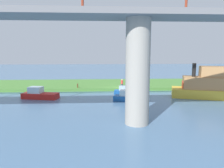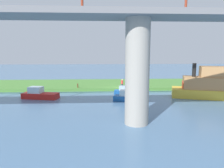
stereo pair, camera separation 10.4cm
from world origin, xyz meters
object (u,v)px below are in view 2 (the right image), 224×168
at_px(riverboat_paddlewheel, 210,85).
at_px(motorboat_red, 126,91).
at_px(mooring_post, 78,86).
at_px(houseboat_blue, 39,94).
at_px(person_on_bank, 122,83).
at_px(bridge_pylon, 137,73).
at_px(skiff_small, 130,97).

bearing_deg(riverboat_paddlewheel, motorboat_red, -15.78).
height_order(mooring_post, houseboat_blue, houseboat_blue).
bearing_deg(riverboat_paddlewheel, mooring_post, -19.22).
bearing_deg(mooring_post, person_on_bank, -177.15).
bearing_deg(bridge_pylon, motorboat_red, -93.16).
height_order(bridge_pylon, motorboat_red, bridge_pylon).
height_order(riverboat_paddlewheel, houseboat_blue, riverboat_paddlewheel).
relative_size(mooring_post, skiff_small, 0.15).
bearing_deg(houseboat_blue, skiff_small, 169.84).
relative_size(skiff_small, houseboat_blue, 0.90).
xyz_separation_m(skiff_small, motorboat_red, (-0.13, -4.45, -0.06)).
xyz_separation_m(mooring_post, riverboat_paddlewheel, (-19.43, 6.77, 0.97)).
distance_m(bridge_pylon, skiff_small, 9.81).
bearing_deg(bridge_pylon, riverboat_paddlewheel, -140.67).
bearing_deg(mooring_post, riverboat_paddlewheel, 160.78).
distance_m(mooring_post, houseboat_blue, 7.46).
distance_m(riverboat_paddlewheel, houseboat_blue, 24.26).
bearing_deg(skiff_small, bridge_pylon, 86.10).
relative_size(mooring_post, houseboat_blue, 0.14).
relative_size(bridge_pylon, person_on_bank, 6.75).
xyz_separation_m(bridge_pylon, riverboat_paddlewheel, (-12.28, -10.06, -2.86)).
bearing_deg(motorboat_red, houseboat_blue, 9.86).
xyz_separation_m(bridge_pylon, houseboat_blue, (11.93, -11.12, -4.09)).
bearing_deg(person_on_bank, skiff_small, 91.06).
distance_m(person_on_bank, houseboat_blue, 13.82).
bearing_deg(riverboat_paddlewheel, person_on_bank, -31.17).
distance_m(skiff_small, houseboat_blue, 12.74).
height_order(bridge_pylon, person_on_bank, bridge_pylon).
relative_size(person_on_bank, mooring_post, 1.93).
xyz_separation_m(bridge_pylon, person_on_bank, (-0.45, -17.21, -3.49)).
height_order(bridge_pylon, skiff_small, bridge_pylon).
relative_size(person_on_bank, skiff_small, 0.29).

